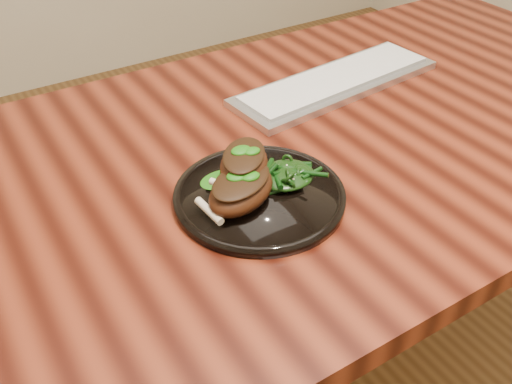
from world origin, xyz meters
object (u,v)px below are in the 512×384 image
at_px(desk, 307,174).
at_px(greens_heap, 286,172).
at_px(keyboard, 336,82).
at_px(plate, 259,196).
at_px(lamb_chop_front, 241,189).

relative_size(desk, greens_heap, 17.94).
bearing_deg(desk, greens_heap, -140.03).
xyz_separation_m(greens_heap, keyboard, (0.27, 0.22, -0.02)).
xyz_separation_m(plate, keyboard, (0.32, 0.23, 0.00)).
bearing_deg(desk, keyboard, 38.71).
relative_size(desk, plate, 6.32).
xyz_separation_m(desk, lamb_chop_front, (-0.21, -0.11, 0.12)).
distance_m(greens_heap, keyboard, 0.35).
bearing_deg(greens_heap, lamb_chop_front, -171.06).
bearing_deg(greens_heap, keyboard, 39.27).
bearing_deg(greens_heap, plate, -174.81).
relative_size(plate, greens_heap, 2.84).
xyz_separation_m(desk, plate, (-0.17, -0.11, 0.09)).
xyz_separation_m(lamb_chop_front, greens_heap, (0.09, 0.01, -0.01)).
xyz_separation_m(desk, greens_heap, (-0.12, -0.10, 0.11)).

